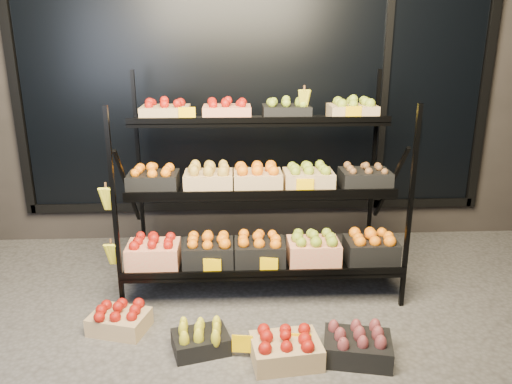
{
  "coord_description": "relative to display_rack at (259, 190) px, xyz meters",
  "views": [
    {
      "loc": [
        -0.21,
        -3.07,
        1.92
      ],
      "look_at": [
        -0.04,
        0.55,
        0.79
      ],
      "focal_mm": 35.0,
      "sensor_mm": 36.0,
      "label": 1
    }
  ],
  "objects": [
    {
      "name": "ground",
      "position": [
        0.02,
        -0.6,
        -0.79
      ],
      "size": [
        24.0,
        24.0,
        0.0
      ],
      "primitive_type": "plane",
      "color": "#514F4C",
      "rests_on": "ground"
    },
    {
      "name": "building",
      "position": [
        0.02,
        1.99,
        0.96
      ],
      "size": [
        6.0,
        2.08,
        3.5
      ],
      "color": "#2D2826",
      "rests_on": "ground"
    },
    {
      "name": "display_rack",
      "position": [
        0.0,
        0.0,
        0.0
      ],
      "size": [
        2.18,
        1.02,
        1.66
      ],
      "color": "black",
      "rests_on": "ground"
    },
    {
      "name": "tag_floor_a",
      "position": [
        -0.15,
        -1.0,
        -0.73
      ],
      "size": [
        0.13,
        0.01,
        0.12
      ],
      "primitive_type": "cube",
      "color": "#FFC300",
      "rests_on": "ground"
    },
    {
      "name": "tag_floor_b",
      "position": [
        0.21,
        -1.0,
        -0.73
      ],
      "size": [
        0.13,
        0.01,
        0.12
      ],
      "primitive_type": "cube",
      "color": "#FFC300",
      "rests_on": "ground"
    },
    {
      "name": "floor_crate_left",
      "position": [
        -0.98,
        -0.65,
        -0.7
      ],
      "size": [
        0.43,
        0.37,
        0.19
      ],
      "rotation": [
        0.0,
        0.0,
        -0.28
      ],
      "color": "tan",
      "rests_on": "ground"
    },
    {
      "name": "floor_crate_midleft",
      "position": [
        -0.42,
        -0.91,
        -0.7
      ],
      "size": [
        0.4,
        0.34,
        0.18
      ],
      "rotation": [
        0.0,
        0.0,
        0.27
      ],
      "color": "black",
      "rests_on": "ground"
    },
    {
      "name": "floor_crate_midright",
      "position": [
        0.11,
        -1.05,
        -0.69
      ],
      "size": [
        0.45,
        0.35,
        0.21
      ],
      "rotation": [
        0.0,
        0.0,
        0.12
      ],
      "color": "tan",
      "rests_on": "ground"
    },
    {
      "name": "floor_crate_right",
      "position": [
        0.56,
        -1.04,
        -0.69
      ],
      "size": [
        0.46,
        0.38,
        0.21
      ],
      "rotation": [
        0.0,
        0.0,
        -0.21
      ],
      "color": "black",
      "rests_on": "ground"
    }
  ]
}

